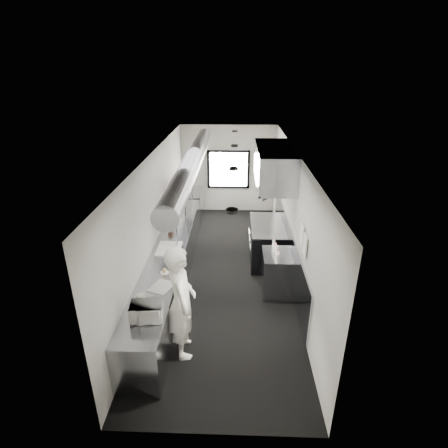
# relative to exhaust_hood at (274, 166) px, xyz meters

# --- Properties ---
(floor) EXTENTS (3.00, 8.00, 0.01)m
(floor) POSITION_rel_exhaust_hood_xyz_m (-1.10, -0.70, -2.39)
(floor) COLOR black
(floor) RESTS_ON ground
(ceiling) EXTENTS (3.00, 8.00, 0.01)m
(ceiling) POSITION_rel_exhaust_hood_xyz_m (-1.10, -0.70, 0.41)
(ceiling) COLOR beige
(ceiling) RESTS_ON wall_back
(wall_back) EXTENTS (3.00, 0.02, 2.80)m
(wall_back) POSITION_rel_exhaust_hood_xyz_m (-1.10, 3.30, -0.99)
(wall_back) COLOR beige
(wall_back) RESTS_ON floor
(wall_front) EXTENTS (3.00, 0.02, 2.80)m
(wall_front) POSITION_rel_exhaust_hood_xyz_m (-1.10, -4.70, -0.99)
(wall_front) COLOR beige
(wall_front) RESTS_ON floor
(wall_left) EXTENTS (0.02, 8.00, 2.80)m
(wall_left) POSITION_rel_exhaust_hood_xyz_m (-2.60, -0.70, -0.99)
(wall_left) COLOR beige
(wall_left) RESTS_ON floor
(wall_right) EXTENTS (0.02, 8.00, 2.80)m
(wall_right) POSITION_rel_exhaust_hood_xyz_m (0.40, -0.70, -0.99)
(wall_right) COLOR beige
(wall_right) RESTS_ON floor
(wall_cladding) EXTENTS (0.03, 5.50, 1.10)m
(wall_cladding) POSITION_rel_exhaust_hood_xyz_m (0.38, -0.40, -1.84)
(wall_cladding) COLOR #90959E
(wall_cladding) RESTS_ON wall_right
(hvac_duct) EXTENTS (0.40, 6.40, 0.40)m
(hvac_duct) POSITION_rel_exhaust_hood_xyz_m (-1.80, -0.30, 0.16)
(hvac_duct) COLOR gray
(hvac_duct) RESTS_ON ceiling
(service_window) EXTENTS (1.36, 0.05, 1.25)m
(service_window) POSITION_rel_exhaust_hood_xyz_m (-1.10, 3.26, -0.99)
(service_window) COLOR white
(service_window) RESTS_ON wall_back
(exhaust_hood) EXTENTS (0.81, 2.20, 0.88)m
(exhaust_hood) POSITION_rel_exhaust_hood_xyz_m (0.00, 0.00, 0.00)
(exhaust_hood) COLOR #90959E
(exhaust_hood) RESTS_ON ceiling
(prep_counter) EXTENTS (0.70, 6.00, 0.90)m
(prep_counter) POSITION_rel_exhaust_hood_xyz_m (-2.25, -1.20, -1.94)
(prep_counter) COLOR #90959E
(prep_counter) RESTS_ON floor
(pass_shelf) EXTENTS (0.45, 3.00, 0.68)m
(pass_shelf) POSITION_rel_exhaust_hood_xyz_m (-2.29, 0.30, -0.86)
(pass_shelf) COLOR #90959E
(pass_shelf) RESTS_ON prep_counter
(range) EXTENTS (0.88, 1.60, 0.94)m
(range) POSITION_rel_exhaust_hood_xyz_m (-0.06, 0.00, -1.92)
(range) COLOR black
(range) RESTS_ON floor
(bottle_station) EXTENTS (0.65, 0.80, 0.90)m
(bottle_station) POSITION_rel_exhaust_hood_xyz_m (0.05, -1.40, -1.94)
(bottle_station) COLOR #90959E
(bottle_station) RESTS_ON floor
(far_work_table) EXTENTS (0.70, 1.20, 0.90)m
(far_work_table) POSITION_rel_exhaust_hood_xyz_m (-2.25, 2.50, -1.94)
(far_work_table) COLOR #90959E
(far_work_table) RESTS_ON floor
(notice_sheet_a) EXTENTS (0.02, 0.28, 0.38)m
(notice_sheet_a) POSITION_rel_exhaust_hood_xyz_m (0.37, -1.90, -0.79)
(notice_sheet_a) COLOR white
(notice_sheet_a) RESTS_ON wall_right
(notice_sheet_b) EXTENTS (0.02, 0.28, 0.38)m
(notice_sheet_b) POSITION_rel_exhaust_hood_xyz_m (0.37, -2.25, -0.84)
(notice_sheet_b) COLOR white
(notice_sheet_b) RESTS_ON wall_right
(line_cook) EXTENTS (0.63, 0.81, 1.97)m
(line_cook) POSITION_rel_exhaust_hood_xyz_m (-1.70, -3.20, -1.41)
(line_cook) COLOR white
(line_cook) RESTS_ON floor
(microwave) EXTENTS (0.48, 0.38, 0.27)m
(microwave) POSITION_rel_exhaust_hood_xyz_m (-2.17, -3.51, -1.36)
(microwave) COLOR white
(microwave) RESTS_ON prep_counter
(deli_tub_a) EXTENTS (0.15, 0.15, 0.10)m
(deli_tub_a) POSITION_rel_exhaust_hood_xyz_m (-2.36, -3.50, -1.44)
(deli_tub_a) COLOR #B8C1B1
(deli_tub_a) RESTS_ON prep_counter
(deli_tub_b) EXTENTS (0.13, 0.13, 0.09)m
(deli_tub_b) POSITION_rel_exhaust_hood_xyz_m (-2.39, -3.02, -1.44)
(deli_tub_b) COLOR #B8C1B1
(deli_tub_b) RESTS_ON prep_counter
(newspaper) EXTENTS (0.46, 0.51, 0.01)m
(newspaper) POSITION_rel_exhaust_hood_xyz_m (-2.12, -2.66, -1.49)
(newspaper) COLOR white
(newspaper) RESTS_ON prep_counter
(small_plate) EXTENTS (0.17, 0.17, 0.01)m
(small_plate) POSITION_rel_exhaust_hood_xyz_m (-2.16, -2.20, -1.48)
(small_plate) COLOR white
(small_plate) RESTS_ON prep_counter
(pastry) EXTENTS (0.08, 0.08, 0.08)m
(pastry) POSITION_rel_exhaust_hood_xyz_m (-2.16, -2.20, -1.43)
(pastry) COLOR tan
(pastry) RESTS_ON small_plate
(cutting_board) EXTENTS (0.50, 0.66, 0.02)m
(cutting_board) POSITION_rel_exhaust_hood_xyz_m (-2.25, -1.25, -1.48)
(cutting_board) COLOR silver
(cutting_board) RESTS_ON prep_counter
(knife_block) EXTENTS (0.10, 0.22, 0.24)m
(knife_block) POSITION_rel_exhaust_hood_xyz_m (-2.39, -0.18, -1.37)
(knife_block) COLOR #51311C
(knife_block) RESTS_ON prep_counter
(plate_stack_a) EXTENTS (0.32, 0.32, 0.30)m
(plate_stack_a) POSITION_rel_exhaust_hood_xyz_m (-2.28, -0.52, -0.67)
(plate_stack_a) COLOR white
(plate_stack_a) RESTS_ON pass_shelf
(plate_stack_b) EXTENTS (0.32, 0.32, 0.33)m
(plate_stack_b) POSITION_rel_exhaust_hood_xyz_m (-2.27, 0.14, -0.65)
(plate_stack_b) COLOR white
(plate_stack_b) RESTS_ON pass_shelf
(plate_stack_c) EXTENTS (0.27, 0.27, 0.36)m
(plate_stack_c) POSITION_rel_exhaust_hood_xyz_m (-2.27, 0.63, -0.64)
(plate_stack_c) COLOR white
(plate_stack_c) RESTS_ON pass_shelf
(plate_stack_d) EXTENTS (0.24, 0.24, 0.35)m
(plate_stack_d) POSITION_rel_exhaust_hood_xyz_m (-2.30, 0.90, -0.65)
(plate_stack_d) COLOR white
(plate_stack_d) RESTS_ON pass_shelf
(squeeze_bottle_a) EXTENTS (0.07, 0.07, 0.19)m
(squeeze_bottle_a) POSITION_rel_exhaust_hood_xyz_m (-0.03, -1.74, -1.40)
(squeeze_bottle_a) COLOR silver
(squeeze_bottle_a) RESTS_ON bottle_station
(squeeze_bottle_b) EXTENTS (0.07, 0.07, 0.16)m
(squeeze_bottle_b) POSITION_rel_exhaust_hood_xyz_m (0.00, -1.60, -1.41)
(squeeze_bottle_b) COLOR silver
(squeeze_bottle_b) RESTS_ON bottle_station
(squeeze_bottle_c) EXTENTS (0.07, 0.07, 0.19)m
(squeeze_bottle_c) POSITION_rel_exhaust_hood_xyz_m (0.00, -1.39, -1.40)
(squeeze_bottle_c) COLOR silver
(squeeze_bottle_c) RESTS_ON bottle_station
(squeeze_bottle_d) EXTENTS (0.06, 0.06, 0.18)m
(squeeze_bottle_d) POSITION_rel_exhaust_hood_xyz_m (-0.02, -1.25, -1.40)
(squeeze_bottle_d) COLOR silver
(squeeze_bottle_d) RESTS_ON bottle_station
(squeeze_bottle_e) EXTENTS (0.07, 0.07, 0.17)m
(squeeze_bottle_e) POSITION_rel_exhaust_hood_xyz_m (-0.03, -1.07, -1.41)
(squeeze_bottle_e) COLOR silver
(squeeze_bottle_e) RESTS_ON bottle_station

